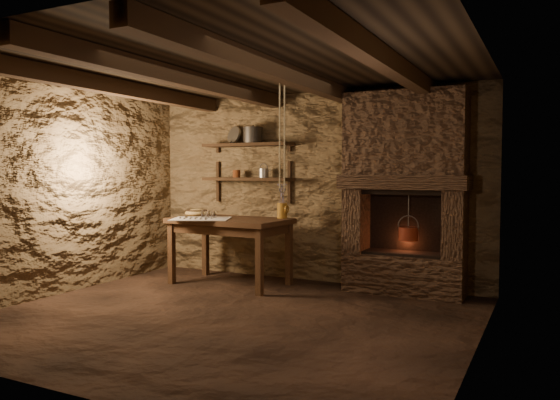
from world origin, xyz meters
The scene contains 25 objects.
floor centered at (0.00, 0.00, 0.00)m, with size 4.50×4.50×0.00m, color black.
back_wall centered at (0.00, 2.00, 1.20)m, with size 4.50×0.04×2.40m, color brown.
front_wall centered at (0.00, -2.00, 1.20)m, with size 4.50×0.04×2.40m, color brown.
left_wall centered at (-2.25, 0.00, 1.20)m, with size 0.04×4.00×2.40m, color brown.
right_wall centered at (2.25, 0.00, 1.20)m, with size 0.04×4.00×2.40m, color brown.
ceiling centered at (0.00, 0.00, 2.40)m, with size 4.50×4.00×0.04m, color black.
beam_far_left centered at (-1.50, 0.00, 2.31)m, with size 0.14×3.95×0.16m, color black.
beam_mid_left centered at (-0.50, 0.00, 2.31)m, with size 0.14×3.95×0.16m, color black.
beam_mid_right centered at (0.50, 0.00, 2.31)m, with size 0.14×3.95×0.16m, color black.
beam_far_right centered at (1.50, 0.00, 2.31)m, with size 0.14×3.95×0.16m, color black.
shelf_lower centered at (-0.85, 1.84, 1.30)m, with size 1.25×0.30×0.04m, color black.
shelf_upper centered at (-0.85, 1.84, 1.75)m, with size 1.25×0.30×0.04m, color black.
hearth centered at (1.25, 1.77, 1.23)m, with size 1.43×0.51×2.30m.
work_table centered at (-0.80, 1.31, 0.44)m, with size 1.49×0.91×0.82m.
linen_cloth centered at (-1.05, 1.05, 0.83)m, with size 0.68×0.55×0.01m, color silver.
pewter_cutlery_row centered at (-1.05, 1.03, 0.84)m, with size 0.57×0.22×0.01m, color gray, non-canonical shape.
drinking_glasses centered at (-1.03, 1.19, 0.87)m, with size 0.22×0.07×0.09m, color silver, non-canonical shape.
stoneware_jug centered at (-0.22, 1.60, 1.01)m, with size 0.16×0.16×0.43m.
wooden_bowl centered at (-1.38, 1.44, 0.86)m, with size 0.31×0.31×0.11m, color #A08145.
iron_stockpot centered at (-0.77, 1.84, 1.86)m, with size 0.25×0.25×0.19m, color #2B2826.
tin_pan centered at (-1.12, 1.94, 1.89)m, with size 0.24×0.24×0.03m, color #A7A7A2.
small_kettle centered at (-0.61, 1.84, 1.38)m, with size 0.17×0.13×0.18m, color #A7A7A2, non-canonical shape.
rusty_tin centered at (-1.02, 1.84, 1.37)m, with size 0.10×0.10×0.10m, color #602A13.
red_pot centered at (1.31, 1.72, 0.71)m, with size 0.26×0.26×0.54m.
hanging_ropes centered at (0.05, 1.05, 1.80)m, with size 0.08×0.08×1.20m, color beige, non-canonical shape.
Camera 1 is at (2.76, -4.41, 1.40)m, focal length 35.00 mm.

